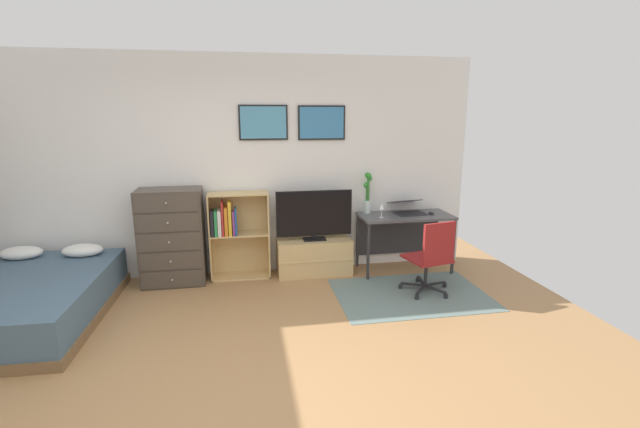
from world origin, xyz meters
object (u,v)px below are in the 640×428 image
Objects in this scene: laptop at (408,208)px; bamboo_vase at (368,191)px; dresser at (172,237)px; television at (314,215)px; computer_mouse at (431,213)px; office_chair at (432,255)px; bookshelf at (234,230)px; tv_stand at (314,256)px; bed at (24,300)px; desk at (403,224)px; wine_glass at (382,207)px.

bamboo_vase reaches higher than laptop.
bamboo_vase reaches higher than dresser.
dresser is 1.21× the size of television.
television is 1.79× the size of bamboo_vase.
television is 1.52m from computer_mouse.
office_chair is 1.62× the size of bamboo_vase.
bamboo_vase is (2.43, 0.13, 0.46)m from dresser.
laptop reaches higher than computer_mouse.
dresser reaches higher than bookshelf.
bed is at bearing -165.33° from tv_stand.
desk is at bearing -1.60° from bookshelf.
bamboo_vase reaches higher than television.
bamboo_vase is (1.71, 0.06, 0.42)m from bookshelf.
desk is (1.17, 0.02, -0.17)m from television.
television is at bearing -0.25° from dresser.
bamboo_vase is 0.34m from wine_glass.
television reaches higher than laptop.
bookshelf reaches higher than wine_glass.
laptop is (1.24, 0.05, 0.04)m from television.
bookshelf is 5.94× the size of wine_glass.
desk is 2.22× the size of bamboo_vase.
laptop reaches higher than tv_stand.
television reaches higher than tv_stand.
bookshelf is at bearing 24.37° from bed.
bookshelf reaches higher than laptop.
dresser is at bearing -179.79° from desk.
bookshelf is 1.01m from television.
dresser is at bearing 32.30° from bed.
bed is 4.62m from computer_mouse.
bed reaches higher than tv_stand.
computer_mouse is (0.34, -0.09, 0.16)m from desk.
laptop is (0.05, 0.91, 0.35)m from office_chair.
dresser is 2.88m from desk.
dresser is at bearing 151.00° from office_chair.
tv_stand is (3.03, 0.79, 0.01)m from bed.
dresser is 1.75m from tv_stand.
bookshelf is 1.07m from tv_stand.
office_chair is 0.97m from laptop.
laptop reaches higher than bed.
television is at bearing 169.75° from wine_glass.
television is 1.50m from office_chair.
wine_glass is at bearing -11.76° from tv_stand.
tv_stand is 1.09m from bamboo_vase.
desk is at bearing 0.21° from dresser.
desk is 2.49× the size of laptop.
bookshelf is 0.91× the size of desk.
computer_mouse is at bearing 10.42° from bed.
desk is at bearing -15.02° from bamboo_vase.
office_chair reaches higher than computer_mouse.
television is 0.84m from wine_glass.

